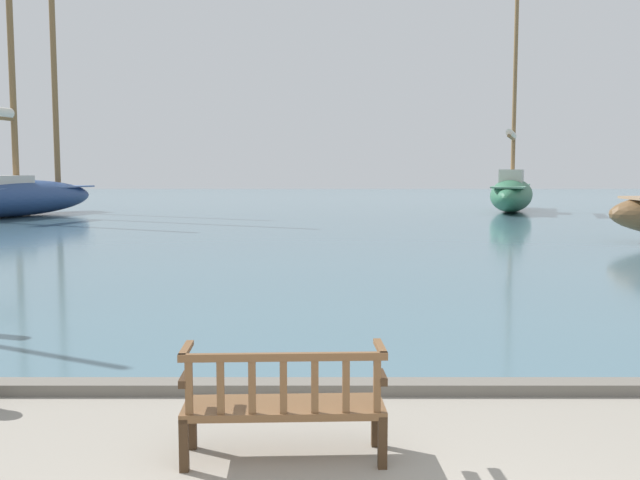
{
  "coord_description": "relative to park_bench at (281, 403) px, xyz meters",
  "views": [
    {
      "loc": [
        -0.41,
        -3.39,
        2.31
      ],
      "look_at": [
        -0.35,
        10.0,
        1.0
      ],
      "focal_mm": 40.0,
      "sensor_mm": 36.0,
      "label": 1
    }
  ],
  "objects": [
    {
      "name": "quay_edge_kerb",
      "position": [
        0.7,
        1.74,
        -0.41
      ],
      "size": [
        40.0,
        0.3,
        0.12
      ],
      "primitive_type": "cube",
      "color": "slate",
      "rests_on": "ground"
    },
    {
      "name": "park_bench",
      "position": [
        0.0,
        0.0,
        0.0
      ],
      "size": [
        1.62,
        0.58,
        0.92
      ],
      "color": "#3D2A19",
      "rests_on": "ground"
    },
    {
      "name": "harbor_water",
      "position": [
        0.7,
        41.89,
        -0.43
      ],
      "size": [
        100.0,
        80.0,
        0.08
      ],
      "primitive_type": "cube",
      "color": "slate",
      "rests_on": "ground"
    },
    {
      "name": "sailboat_centre_channel",
      "position": [
        10.73,
        33.3,
        0.7
      ],
      "size": [
        5.09,
        9.92,
        13.32
      ],
      "color": "#2D6647",
      "rests_on": "harbor_water"
    },
    {
      "name": "sailboat_far_starboard",
      "position": [
        -14.64,
        29.01,
        0.9
      ],
      "size": [
        6.2,
        11.94,
        15.11
      ],
      "color": "navy",
      "rests_on": "harbor_water"
    }
  ]
}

